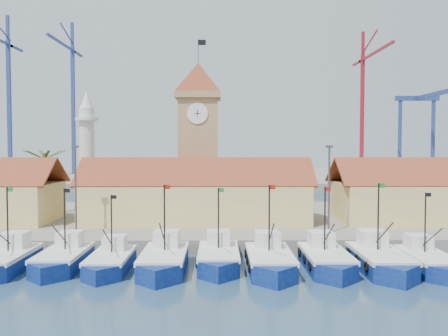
{
  "coord_description": "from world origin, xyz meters",
  "views": [
    {
      "loc": [
        2.63,
        -38.99,
        10.58
      ],
      "look_at": [
        3.26,
        18.0,
        7.93
      ],
      "focal_mm": 40.0,
      "sensor_mm": 36.0,
      "label": 1
    }
  ],
  "objects": [
    {
      "name": "ground",
      "position": [
        0.0,
        0.0,
        0.0
      ],
      "size": [
        400.0,
        400.0,
        0.0
      ],
      "primitive_type": "plane",
      "color": "navy",
      "rests_on": "ground"
    },
    {
      "name": "quay",
      "position": [
        0.0,
        24.0,
        0.75
      ],
      "size": [
        140.0,
        32.0,
        1.5
      ],
      "primitive_type": "cube",
      "color": "gray",
      "rests_on": "ground"
    },
    {
      "name": "terminal",
      "position": [
        0.0,
        110.0,
        1.0
      ],
      "size": [
        240.0,
        80.0,
        2.0
      ],
      "primitive_type": "cube",
      "color": "gray",
      "rests_on": "ground"
    },
    {
      "name": "boat_1",
      "position": [
        -15.29,
        2.33,
        0.76
      ],
      "size": [
        3.57,
        9.78,
        7.4
      ],
      "color": "navy",
      "rests_on": "ground"
    },
    {
      "name": "boat_2",
      "position": [
        -10.69,
        3.13,
        0.75
      ],
      "size": [
        3.48,
        9.54,
        7.22
      ],
      "color": "navy",
      "rests_on": "ground"
    },
    {
      "name": "boat_3",
      "position": [
        -6.47,
        2.34,
        0.69
      ],
      "size": [
        3.23,
        8.86,
        6.71
      ],
      "color": "navy",
      "rests_on": "ground"
    },
    {
      "name": "boat_4",
      "position": [
        -1.97,
        2.23,
        0.79
      ],
      "size": [
        3.68,
        10.08,
        7.63
      ],
      "color": "navy",
      "rests_on": "ground"
    },
    {
      "name": "boat_5",
      "position": [
        2.62,
        3.41,
        0.75
      ],
      "size": [
        3.48,
        9.55,
        7.22
      ],
      "color": "navy",
      "rests_on": "ground"
    },
    {
      "name": "boat_6",
      "position": [
        6.92,
        1.97,
        0.79
      ],
      "size": [
        3.68,
        10.07,
        7.62
      ],
      "color": "navy",
      "rests_on": "ground"
    },
    {
      "name": "boat_7",
      "position": [
        11.74,
        2.43,
        0.77
      ],
      "size": [
        3.57,
        9.79,
        7.41
      ],
      "color": "navy",
      "rests_on": "ground"
    },
    {
      "name": "boat_8",
      "position": [
        16.21,
        2.04,
        0.8
      ],
      "size": [
        3.74,
        10.25,
        7.76
      ],
      "color": "navy",
      "rests_on": "ground"
    },
    {
      "name": "boat_9",
      "position": [
        20.17,
        1.98,
        0.72
      ],
      "size": [
        3.34,
        9.15,
        6.93
      ],
      "color": "navy",
      "rests_on": "ground"
    },
    {
      "name": "hall_center",
      "position": [
        0.0,
        20.0,
        3.99
      ],
      "size": [
        27.04,
        10.13,
        7.61
      ],
      "color": "#E9D57F",
      "rests_on": "quay"
    },
    {
      "name": "clock_tower",
      "position": [
        0.0,
        26.0,
        11.96
      ],
      "size": [
        5.8,
        5.8,
        22.7
      ],
      "color": "tan",
      "rests_on": "quay"
    },
    {
      "name": "minaret",
      "position": [
        -15.0,
        28.0,
        9.73
      ],
      "size": [
        3.0,
        3.0,
        16.3
      ],
      "color": "silver",
      "rests_on": "quay"
    },
    {
      "name": "palm_tree",
      "position": [
        -20.0,
        26.0,
        6.25
      ],
      "size": [
        5.6,
        5.03,
        8.39
      ],
      "color": "brown",
      "rests_on": "quay"
    },
    {
      "name": "lamp_posts",
      "position": [
        0.5,
        12.0,
        6.48
      ],
      "size": [
        80.7,
        0.25,
        9.03
      ],
      "color": "#3F3F44",
      "rests_on": "quay"
    },
    {
      "name": "crane_blue_far",
      "position": [
        -56.1,
        100.39,
        26.91
      ],
      "size": [
        1.0,
        34.61,
        44.61
      ],
      "color": "navy",
      "rests_on": "terminal"
    },
    {
      "name": "crane_blue_near",
      "position": [
        -39.94,
        106.83,
        26.36
      ],
      "size": [
        1.0,
        31.34,
        44.12
      ],
      "color": "navy",
      "rests_on": "terminal"
    },
    {
      "name": "crane_red_right",
      "position": [
        44.12,
        103.16,
        24.98
      ],
      "size": [
        1.0,
        35.32,
        41.03
      ],
      "color": "maroon",
      "rests_on": "terminal"
    },
    {
      "name": "gantry",
      "position": [
        62.0,
        106.65,
        20.04
      ],
      "size": [
        13.0,
        22.0,
        23.2
      ],
      "color": "navy",
      "rests_on": "terminal"
    }
  ]
}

